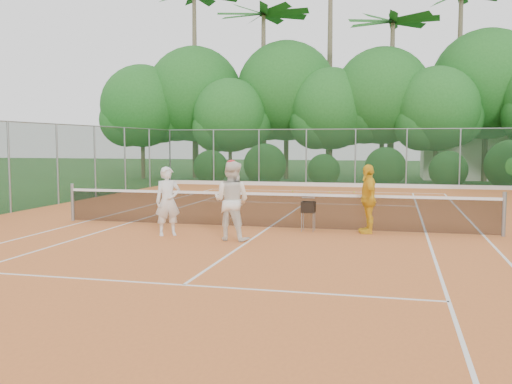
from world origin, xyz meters
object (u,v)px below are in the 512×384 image
player_center_grp (232,201)px  ball_hopper (308,208)px  player_white (168,201)px  player_yellow (368,199)px

player_center_grp → ball_hopper: player_center_grp is taller
player_white → player_yellow: 5.06m
player_white → player_center_grp: size_ratio=0.90×
player_center_grp → player_yellow: player_center_grp is taller
player_white → player_yellow: player_yellow is taller
ball_hopper → player_white: bearing=-131.3°
player_center_grp → player_yellow: 3.59m
player_white → ball_hopper: 3.64m
player_center_grp → ball_hopper: size_ratio=2.46×
player_white → player_center_grp: (1.73, -0.27, 0.09)m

